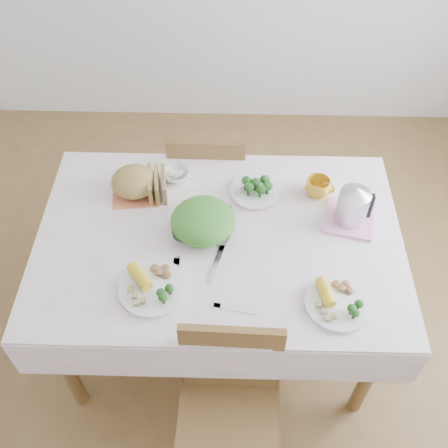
{
  "coord_description": "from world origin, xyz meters",
  "views": [
    {
      "loc": [
        0.05,
        -1.35,
        2.43
      ],
      "look_at": [
        0.02,
        0.02,
        0.82
      ],
      "focal_mm": 42.0,
      "sensor_mm": 36.0,
      "label": 1
    }
  ],
  "objects_px": {
    "dining_table": "(220,289)",
    "dinner_plate_right": "(338,303)",
    "chair_far": "(209,177)",
    "dinner_plate_left": "(153,288)",
    "electric_kettle": "(354,201)",
    "yellow_mug": "(318,188)",
    "chair_near": "(228,425)",
    "salad_bowl": "(203,226)"
  },
  "relations": [
    {
      "from": "dining_table",
      "to": "chair_near",
      "type": "distance_m",
      "value": 0.67
    },
    {
      "from": "chair_far",
      "to": "electric_kettle",
      "type": "height_order",
      "value": "electric_kettle"
    },
    {
      "from": "dinner_plate_right",
      "to": "yellow_mug",
      "type": "height_order",
      "value": "yellow_mug"
    },
    {
      "from": "dining_table",
      "to": "electric_kettle",
      "type": "bearing_deg",
      "value": 10.79
    },
    {
      "from": "chair_far",
      "to": "electric_kettle",
      "type": "xyz_separation_m",
      "value": [
        0.62,
        -0.55,
        0.42
      ]
    },
    {
      "from": "chair_far",
      "to": "electric_kettle",
      "type": "bearing_deg",
      "value": 138.89
    },
    {
      "from": "dining_table",
      "to": "dinner_plate_left",
      "type": "xyz_separation_m",
      "value": [
        -0.24,
        -0.26,
        0.4
      ]
    },
    {
      "from": "chair_near",
      "to": "electric_kettle",
      "type": "distance_m",
      "value": 1.0
    },
    {
      "from": "chair_near",
      "to": "electric_kettle",
      "type": "height_order",
      "value": "electric_kettle"
    },
    {
      "from": "dining_table",
      "to": "chair_near",
      "type": "height_order",
      "value": "chair_near"
    },
    {
      "from": "yellow_mug",
      "to": "salad_bowl",
      "type": "bearing_deg",
      "value": -155.39
    },
    {
      "from": "electric_kettle",
      "to": "chair_near",
      "type": "bearing_deg",
      "value": -109.37
    },
    {
      "from": "dinner_plate_left",
      "to": "electric_kettle",
      "type": "height_order",
      "value": "electric_kettle"
    },
    {
      "from": "chair_near",
      "to": "dining_table",
      "type": "bearing_deg",
      "value": 96.45
    },
    {
      "from": "chair_far",
      "to": "dinner_plate_right",
      "type": "xyz_separation_m",
      "value": [
        0.52,
        -0.97,
        0.31
      ]
    },
    {
      "from": "chair_far",
      "to": "yellow_mug",
      "type": "relative_size",
      "value": 7.77
    },
    {
      "from": "yellow_mug",
      "to": "electric_kettle",
      "type": "relative_size",
      "value": 0.62
    },
    {
      "from": "dining_table",
      "to": "chair_far",
      "type": "height_order",
      "value": "chair_far"
    },
    {
      "from": "dining_table",
      "to": "chair_far",
      "type": "xyz_separation_m",
      "value": [
        -0.07,
        0.65,
        0.09
      ]
    },
    {
      "from": "salad_bowl",
      "to": "yellow_mug",
      "type": "distance_m",
      "value": 0.53
    },
    {
      "from": "chair_far",
      "to": "salad_bowl",
      "type": "height_order",
      "value": "chair_far"
    },
    {
      "from": "chair_far",
      "to": "dinner_plate_left",
      "type": "height_order",
      "value": "chair_far"
    },
    {
      "from": "chair_near",
      "to": "yellow_mug",
      "type": "bearing_deg",
      "value": 69.77
    },
    {
      "from": "chair_near",
      "to": "dinner_plate_right",
      "type": "xyz_separation_m",
      "value": [
        0.39,
        0.34,
        0.31
      ]
    },
    {
      "from": "salad_bowl",
      "to": "yellow_mug",
      "type": "bearing_deg",
      "value": 24.61
    },
    {
      "from": "dining_table",
      "to": "yellow_mug",
      "type": "bearing_deg",
      "value": 30.77
    },
    {
      "from": "dining_table",
      "to": "dinner_plate_left",
      "type": "bearing_deg",
      "value": -132.3
    },
    {
      "from": "dinner_plate_left",
      "to": "electric_kettle",
      "type": "xyz_separation_m",
      "value": [
        0.78,
        0.37,
        0.11
      ]
    },
    {
      "from": "chair_near",
      "to": "dinner_plate_left",
      "type": "bearing_deg",
      "value": 128.55
    },
    {
      "from": "chair_near",
      "to": "chair_far",
      "type": "bearing_deg",
      "value": 97.39
    },
    {
      "from": "salad_bowl",
      "to": "dining_table",
      "type": "bearing_deg",
      "value": -23.35
    },
    {
      "from": "dining_table",
      "to": "chair_far",
      "type": "bearing_deg",
      "value": 96.54
    },
    {
      "from": "dinner_plate_left",
      "to": "yellow_mug",
      "type": "xyz_separation_m",
      "value": [
        0.66,
        0.51,
        0.03
      ]
    },
    {
      "from": "chair_far",
      "to": "salad_bowl",
      "type": "bearing_deg",
      "value": 91.37
    },
    {
      "from": "chair_near",
      "to": "dinner_plate_left",
      "type": "relative_size",
      "value": 3.32
    },
    {
      "from": "dining_table",
      "to": "yellow_mug",
      "type": "xyz_separation_m",
      "value": [
        0.42,
        0.25,
        0.43
      ]
    },
    {
      "from": "dining_table",
      "to": "chair_far",
      "type": "relative_size",
      "value": 1.64
    },
    {
      "from": "salad_bowl",
      "to": "dinner_plate_right",
      "type": "bearing_deg",
      "value": -33.7
    },
    {
      "from": "chair_far",
      "to": "dinner_plate_left",
      "type": "bearing_deg",
      "value": 80.23
    },
    {
      "from": "salad_bowl",
      "to": "dinner_plate_left",
      "type": "bearing_deg",
      "value": -120.98
    },
    {
      "from": "dinner_plate_left",
      "to": "yellow_mug",
      "type": "bearing_deg",
      "value": 37.89
    },
    {
      "from": "dining_table",
      "to": "dinner_plate_right",
      "type": "bearing_deg",
      "value": -35.03
    }
  ]
}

